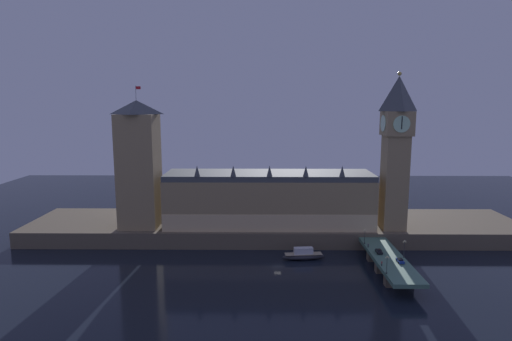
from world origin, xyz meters
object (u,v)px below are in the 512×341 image
at_px(car_northbound_lead, 379,251).
at_px(street_lamp_far, 365,235).
at_px(clock_tower, 396,148).
at_px(street_lamp_mid, 404,247).
at_px(car_southbound_lead, 400,261).
at_px(pedestrian_near_rail, 382,263).
at_px(victoria_tower, 139,164).
at_px(street_lamp_near, 387,263).
at_px(pedestrian_far_rail, 368,245).
at_px(boat_upstream, 303,255).

bearing_deg(car_northbound_lead, street_lamp_far, 105.24).
xyz_separation_m(clock_tower, street_lamp_mid, (-5.19, -31.28, -31.93)).
bearing_deg(car_southbound_lead, clock_tower, 77.46).
bearing_deg(pedestrian_near_rail, victoria_tower, 155.50).
bearing_deg(street_lamp_near, car_southbound_lead, 52.80).
height_order(car_northbound_lead, street_lamp_far, street_lamp_far).
distance_m(victoria_tower, pedestrian_far_rail, 99.93).
bearing_deg(street_lamp_mid, boat_upstream, 160.31).
xyz_separation_m(victoria_tower, street_lamp_near, (92.62, -49.21, -24.74)).
bearing_deg(street_lamp_near, boat_upstream, 131.59).
distance_m(victoria_tower, street_lamp_near, 107.76).
distance_m(victoria_tower, pedestrian_near_rail, 105.89).
distance_m(car_northbound_lead, street_lamp_mid, 9.42).
bearing_deg(pedestrian_far_rail, car_northbound_lead, -68.77).
xyz_separation_m(car_northbound_lead, street_lamp_near, (-2.80, -19.15, 3.11)).
bearing_deg(car_northbound_lead, clock_tower, 64.50).
bearing_deg(pedestrian_far_rail, street_lamp_mid, -46.66).
relative_size(pedestrian_near_rail, street_lamp_mid, 0.27).
distance_m(clock_tower, car_northbound_lead, 46.14).
xyz_separation_m(pedestrian_near_rail, street_lamp_near, (-0.40, -6.81, 2.87)).
bearing_deg(clock_tower, car_southbound_lead, -102.54).
relative_size(car_northbound_lead, pedestrian_near_rail, 2.50).
relative_size(street_lamp_near, street_lamp_far, 1.02).
xyz_separation_m(car_southbound_lead, street_lamp_far, (-7.61, 19.41, 3.08)).
relative_size(car_northbound_lead, street_lamp_mid, 0.67).
xyz_separation_m(clock_tower, pedestrian_near_rail, (-15.21, -39.19, -35.02)).
bearing_deg(street_lamp_far, clock_tower, 46.69).
bearing_deg(clock_tower, pedestrian_far_rail, -126.36).
xyz_separation_m(car_southbound_lead, street_lamp_mid, (2.80, 4.69, 3.37)).
height_order(clock_tower, car_northbound_lead, clock_tower).
xyz_separation_m(street_lamp_near, street_lamp_mid, (10.42, 14.72, 0.22)).
bearing_deg(car_southbound_lead, pedestrian_far_rail, 115.23).
relative_size(car_southbound_lead, street_lamp_mid, 0.67).
distance_m(clock_tower, boat_upstream, 59.22).
distance_m(car_northbound_lead, street_lamp_near, 19.60).
distance_m(pedestrian_near_rail, street_lamp_mid, 13.13).
distance_m(clock_tower, street_lamp_near, 58.25).
height_order(car_southbound_lead, pedestrian_far_rail, pedestrian_far_rail).
relative_size(victoria_tower, street_lamp_near, 10.00).
bearing_deg(car_northbound_lead, pedestrian_far_rail, 111.23).
distance_m(car_southbound_lead, boat_upstream, 36.16).
bearing_deg(pedestrian_far_rail, victoria_tower, 165.61).
bearing_deg(victoria_tower, pedestrian_far_rail, -14.39).
bearing_deg(victoria_tower, car_southbound_lead, -21.35).
xyz_separation_m(car_northbound_lead, pedestrian_near_rail, (-2.40, -12.33, 0.24)).
distance_m(car_southbound_lead, pedestrian_far_rail, 16.92).
bearing_deg(street_lamp_near, victoria_tower, 152.02).
height_order(clock_tower, boat_upstream, clock_tower).
height_order(car_northbound_lead, pedestrian_far_rail, pedestrian_far_rail).
bearing_deg(clock_tower, boat_upstream, -154.41).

